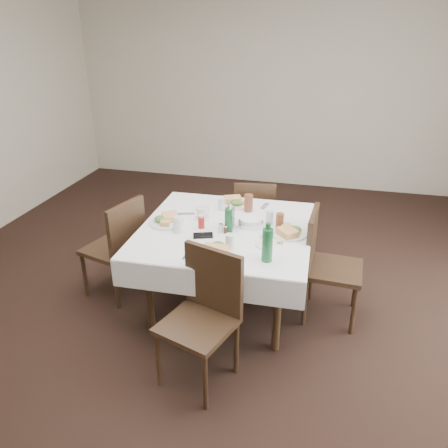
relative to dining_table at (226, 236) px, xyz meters
name	(u,v)px	position (x,y,z in m)	size (l,w,h in m)	color
ground_plane	(213,312)	(-0.07, -0.15, -0.69)	(7.00, 7.00, 0.00)	black
room_shell	(211,116)	(-0.07, -0.15, 1.02)	(6.04, 7.04, 2.80)	#C2B599
dining_table	(226,236)	(0.00, 0.00, 0.00)	(1.44, 1.44, 0.76)	black
chair_north	(254,215)	(0.09, 0.91, -0.19)	(0.47, 0.47, 0.87)	black
chair_south	(205,308)	(0.06, -0.84, -0.14)	(0.57, 0.57, 0.96)	black
chair_east	(324,259)	(0.82, 0.05, -0.14)	(0.48, 0.48, 0.95)	black
chair_west	(119,243)	(-0.95, -0.08, -0.15)	(0.55, 0.55, 0.94)	black
meal_north	(236,202)	(-0.02, 0.51, 0.10)	(0.29, 0.29, 0.06)	white
meal_south	(216,249)	(0.03, -0.43, 0.10)	(0.28, 0.28, 0.06)	white
meal_east	(289,232)	(0.53, 0.00, 0.10)	(0.30, 0.30, 0.07)	white
meal_west	(167,220)	(-0.51, -0.03, 0.10)	(0.30, 0.30, 0.07)	white
side_plate_a	(203,209)	(-0.30, 0.33, 0.08)	(0.14, 0.14, 0.01)	white
side_plate_b	(266,244)	(0.38, -0.23, 0.08)	(0.17, 0.17, 0.01)	white
water_n	(222,204)	(-0.12, 0.35, 0.13)	(0.06, 0.06, 0.11)	silver
water_s	(230,242)	(0.12, -0.36, 0.14)	(0.07, 0.07, 0.12)	silver
water_e	(270,217)	(0.35, 0.16, 0.14)	(0.06, 0.06, 0.12)	silver
water_w	(177,224)	(-0.36, -0.17, 0.14)	(0.07, 0.07, 0.14)	silver
iced_tea_a	(249,203)	(0.12, 0.39, 0.16)	(0.08, 0.08, 0.16)	brown
iced_tea_b	(280,221)	(0.44, 0.09, 0.14)	(0.07, 0.07, 0.14)	brown
bread_basket	(251,222)	(0.19, 0.09, 0.11)	(0.21, 0.21, 0.07)	silver
oil_cruet_dark	(231,217)	(0.04, 0.03, 0.17)	(0.05, 0.05, 0.21)	black
oil_cruet_green	(229,219)	(0.04, -0.06, 0.19)	(0.06, 0.06, 0.26)	#1C5E31
ketchup_bottle	(201,222)	(-0.19, -0.05, 0.13)	(0.05, 0.05, 0.12)	#B02018
salt_shaker	(221,228)	(-0.02, -0.09, 0.11)	(0.03, 0.03, 0.08)	white
pepper_shaker	(226,229)	(0.02, -0.10, 0.11)	(0.03, 0.03, 0.07)	#432A1E
coffee_mug	(202,214)	(-0.24, 0.13, 0.12)	(0.14, 0.14, 0.10)	white
sunglasses	(203,235)	(-0.13, -0.22, 0.09)	(0.16, 0.10, 0.03)	black
green_bottle	(267,244)	(0.42, -0.46, 0.21)	(0.08, 0.08, 0.29)	#1C5E31
sugar_caddy	(266,237)	(0.36, -0.13, 0.10)	(0.09, 0.07, 0.04)	white
cutlery_n	(265,206)	(0.25, 0.52, 0.08)	(0.07, 0.16, 0.01)	silver
cutlery_s	(188,254)	(-0.16, -0.51, 0.08)	(0.05, 0.19, 0.01)	silver
cutlery_e	(272,243)	(0.42, -0.19, 0.08)	(0.17, 0.06, 0.01)	silver
cutlery_w	(186,214)	(-0.41, 0.18, 0.08)	(0.16, 0.08, 0.01)	silver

